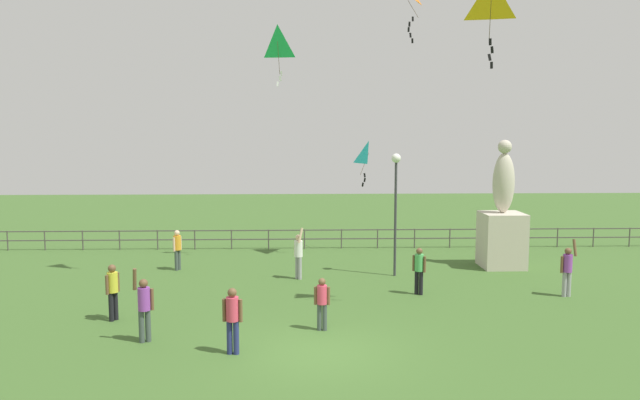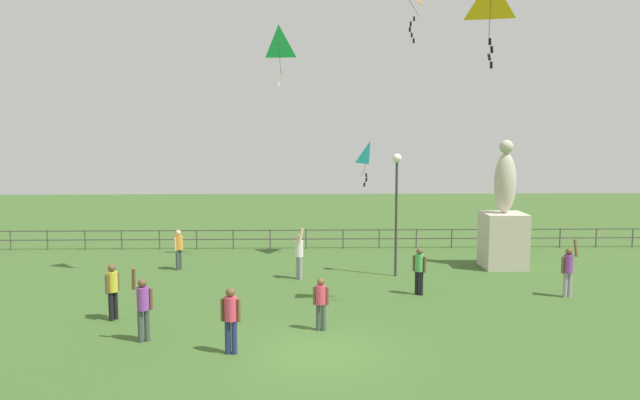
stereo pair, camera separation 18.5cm
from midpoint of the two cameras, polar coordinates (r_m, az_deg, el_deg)
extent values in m
plane|color=#3D6028|center=(16.26, -0.50, -13.99)|extent=(80.00, 80.00, 0.00)
cube|color=beige|center=(26.69, 16.37, -3.59)|extent=(1.70, 1.70, 2.29)
ellipsoid|color=beige|center=(26.39, 16.54, 1.53)|extent=(0.90, 0.76, 2.50)
sphere|color=beige|center=(26.32, 16.64, 4.78)|extent=(0.56, 0.56, 0.56)
cylinder|color=#38383D|center=(24.06, 6.81, -1.81)|extent=(0.10, 0.10, 4.49)
sphere|color=white|center=(23.84, 6.89, 3.89)|extent=(0.36, 0.36, 0.36)
cylinder|color=#3F4C47|center=(25.94, -13.20, -5.42)|extent=(0.14, 0.14, 0.84)
cylinder|color=#3F4C47|center=(25.82, -13.43, -5.49)|extent=(0.14, 0.14, 0.84)
cylinder|color=orange|center=(25.75, -13.35, -3.90)|extent=(0.31, 0.31, 0.59)
sphere|color=beige|center=(25.68, -13.38, -3.00)|extent=(0.22, 0.22, 0.22)
cylinder|color=beige|center=(25.91, -13.06, -3.91)|extent=(0.09, 0.09, 0.56)
cylinder|color=beige|center=(25.60, -13.64, -4.05)|extent=(0.09, 0.09, 0.56)
cylinder|color=black|center=(21.73, 9.14, -7.64)|extent=(0.14, 0.14, 0.83)
cylinder|color=black|center=(21.80, 8.74, -7.60)|extent=(0.14, 0.14, 0.83)
cylinder|color=#4CB259|center=(21.60, 8.97, -5.79)|extent=(0.31, 0.31, 0.59)
sphere|color=brown|center=(21.52, 8.99, -4.73)|extent=(0.22, 0.22, 0.22)
cylinder|color=brown|center=(21.53, 9.47, -5.93)|extent=(0.09, 0.09, 0.56)
cylinder|color=brown|center=(21.69, 8.48, -5.82)|extent=(0.09, 0.09, 0.56)
cylinder|color=black|center=(19.64, -19.13, -9.40)|extent=(0.15, 0.15, 0.87)
cylinder|color=black|center=(19.75, -18.76, -9.30)|extent=(0.15, 0.15, 0.87)
cylinder|color=gold|center=(19.51, -19.02, -7.25)|extent=(0.32, 0.32, 0.61)
sphere|color=brown|center=(19.42, -19.07, -6.04)|extent=(0.23, 0.23, 0.23)
cylinder|color=brown|center=(19.38, -19.48, -7.47)|extent=(0.10, 0.10, 0.58)
cylinder|color=brown|center=(19.66, -18.56, -7.24)|extent=(0.10, 0.10, 0.58)
cylinder|color=#99999E|center=(23.65, -2.12, -6.36)|extent=(0.15, 0.15, 0.88)
cylinder|color=#99999E|center=(23.79, -2.36, -6.29)|extent=(0.15, 0.15, 0.88)
cylinder|color=white|center=(23.56, -2.25, -4.55)|extent=(0.32, 0.32, 0.62)
sphere|color=beige|center=(23.49, -2.25, -3.53)|extent=(0.23, 0.23, 0.23)
cylinder|color=beige|center=(23.26, -2.06, -3.32)|extent=(0.25, 0.22, 0.59)
cylinder|color=beige|center=(23.74, -2.54, -4.56)|extent=(0.10, 0.10, 0.59)
cylinder|color=#3F4C47|center=(17.80, -0.36, -10.85)|extent=(0.13, 0.13, 0.77)
cylinder|color=#3F4C47|center=(17.78, 0.13, -10.86)|extent=(0.13, 0.13, 0.77)
cylinder|color=#D83F59|center=(17.60, -0.11, -8.81)|extent=(0.28, 0.28, 0.55)
sphere|color=brown|center=(17.51, -0.11, -7.62)|extent=(0.21, 0.21, 0.21)
cylinder|color=brown|center=(17.63, -0.73, -8.89)|extent=(0.08, 0.08, 0.52)
cylinder|color=brown|center=(17.60, 0.50, -8.92)|extent=(0.08, 0.08, 0.52)
cylinder|color=#99999E|center=(22.88, 21.94, -7.28)|extent=(0.15, 0.15, 0.86)
cylinder|color=#99999E|center=(22.79, 21.58, -7.32)|extent=(0.15, 0.15, 0.86)
cylinder|color=purple|center=(22.68, 21.84, -5.49)|extent=(0.32, 0.32, 0.61)
sphere|color=brown|center=(22.60, 21.89, -4.44)|extent=(0.23, 0.23, 0.23)
cylinder|color=brown|center=(22.64, 22.42, -4.13)|extent=(0.13, 0.26, 0.58)
cylinder|color=brown|center=(22.58, 21.38, -5.61)|extent=(0.09, 0.09, 0.58)
cylinder|color=#3F4C47|center=(17.50, -16.58, -11.24)|extent=(0.15, 0.15, 0.88)
cylinder|color=#3F4C47|center=(17.53, -16.02, -11.19)|extent=(0.15, 0.15, 0.88)
cylinder|color=purple|center=(17.31, -16.38, -8.84)|extent=(0.32, 0.32, 0.62)
sphere|color=brown|center=(17.20, -16.42, -7.45)|extent=(0.24, 0.24, 0.24)
cylinder|color=brown|center=(17.18, -17.18, -7.07)|extent=(0.17, 0.21, 0.60)
cylinder|color=brown|center=(17.36, -15.67, -8.90)|extent=(0.10, 0.10, 0.59)
cylinder|color=navy|center=(16.14, -8.15, -12.56)|extent=(0.15, 0.15, 0.87)
cylinder|color=navy|center=(16.18, -8.75, -12.52)|extent=(0.15, 0.15, 0.87)
cylinder|color=#D83F59|center=(15.93, -8.49, -10.00)|extent=(0.32, 0.32, 0.62)
sphere|color=brown|center=(15.82, -8.52, -8.52)|extent=(0.23, 0.23, 0.23)
cylinder|color=brown|center=(15.89, -7.74, -10.18)|extent=(0.10, 0.10, 0.59)
cylinder|color=brown|center=(16.00, -9.24, -10.09)|extent=(0.10, 0.10, 0.59)
pyramid|color=#1EB759|center=(25.85, -4.20, 14.52)|extent=(1.00, 0.65, 1.28)
cylinder|color=#4C381E|center=(26.02, -4.08, 13.05)|extent=(0.09, 0.53, 1.28)
cube|color=white|center=(26.01, -3.85, 11.68)|extent=(0.10, 0.05, 0.20)
cube|color=white|center=(25.97, -3.95, 11.20)|extent=(0.11, 0.04, 0.21)
cube|color=white|center=(25.90, -4.18, 10.73)|extent=(0.10, 0.03, 0.21)
cylinder|color=#4C381E|center=(26.52, 8.27, 17.49)|extent=(0.58, 0.28, 1.01)
cube|color=black|center=(26.48, 8.43, 16.34)|extent=(0.08, 0.04, 0.20)
cube|color=black|center=(26.35, 8.12, 15.91)|extent=(0.09, 0.01, 0.20)
cube|color=black|center=(26.29, 8.04, 15.45)|extent=(0.08, 0.04, 0.20)
cube|color=black|center=(26.32, 8.21, 14.95)|extent=(0.10, 0.04, 0.20)
cube|color=black|center=(26.34, 8.39, 14.45)|extent=(0.09, 0.03, 0.20)
pyramid|color=#19B2B2|center=(28.83, 4.38, 4.40)|extent=(0.81, 1.09, 1.06)
cylinder|color=#4C381E|center=(28.74, 3.98, 3.35)|extent=(0.44, 0.20, 1.06)
cube|color=black|center=(28.78, 3.99, 2.32)|extent=(0.11, 0.04, 0.21)
cube|color=black|center=(28.80, 4.00, 1.89)|extent=(0.11, 0.02, 0.21)
cube|color=black|center=(28.76, 3.82, 1.44)|extent=(0.11, 0.04, 0.21)
pyramid|color=yellow|center=(18.69, 15.37, 17.55)|extent=(1.21, 0.99, 1.07)
cylinder|color=#4C381E|center=(18.95, 15.28, 15.77)|extent=(0.21, 0.72, 1.07)
cube|color=black|center=(18.88, 15.29, 14.02)|extent=(0.10, 0.04, 0.20)
cube|color=black|center=(18.91, 15.45, 13.33)|extent=(0.11, 0.05, 0.21)
cube|color=black|center=(18.82, 15.23, 12.70)|extent=(0.11, 0.04, 0.21)
cube|color=black|center=(18.86, 15.40, 12.01)|extent=(0.09, 0.02, 0.20)
cylinder|color=#4C4742|center=(32.85, -27.23, -3.39)|extent=(0.06, 0.06, 0.95)
cylinder|color=#4C4742|center=(32.14, -24.40, -3.45)|extent=(0.06, 0.06, 0.95)
cylinder|color=#4C4742|center=(31.50, -21.38, -3.51)|extent=(0.06, 0.06, 0.95)
cylinder|color=#4C4742|center=(30.96, -18.33, -3.56)|extent=(0.06, 0.06, 0.95)
cylinder|color=#4C4742|center=(30.50, -15.06, -3.60)|extent=(0.06, 0.06, 0.95)
cylinder|color=#4C4742|center=(30.14, -11.75, -3.63)|extent=(0.06, 0.06, 0.95)
cylinder|color=#4C4742|center=(29.89, -8.41, -3.65)|extent=(0.06, 0.06, 0.95)
cylinder|color=#4C4742|center=(29.74, -4.99, -3.66)|extent=(0.06, 0.06, 0.95)
cylinder|color=#4C4742|center=(29.69, -1.64, -3.65)|extent=(0.06, 0.06, 0.95)
cylinder|color=#4C4742|center=(29.75, 1.83, -3.63)|extent=(0.06, 0.06, 0.95)
cylinder|color=#4C4742|center=(29.92, 5.20, -3.60)|extent=(0.06, 0.06, 0.95)
cylinder|color=#4C4742|center=(30.19, 8.63, -3.55)|extent=(0.06, 0.06, 0.95)
cylinder|color=#4C4742|center=(30.56, 11.83, -3.50)|extent=(0.06, 0.06, 0.95)
cylinder|color=#4C4742|center=(31.03, 15.04, -3.43)|extent=(0.06, 0.06, 0.95)
cylinder|color=#4C4742|center=(31.60, 18.18, -3.36)|extent=(0.06, 0.06, 0.95)
cylinder|color=#4C4742|center=(32.23, 21.09, -3.28)|extent=(0.06, 0.06, 0.95)
cylinder|color=#4C4742|center=(32.97, 23.96, -3.20)|extent=(0.06, 0.06, 0.95)
cylinder|color=#4C4742|center=(33.80, 26.73, -3.11)|extent=(0.06, 0.06, 0.95)
cube|color=#4C4742|center=(29.62, -1.15, -2.82)|extent=(36.00, 0.05, 0.05)
cube|color=#4C4742|center=(29.69, -1.15, -3.65)|extent=(36.00, 0.05, 0.05)
camera|label=1|loc=(0.09, -90.26, -0.03)|focal=34.37mm
camera|label=2|loc=(0.09, 89.74, 0.03)|focal=34.37mm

